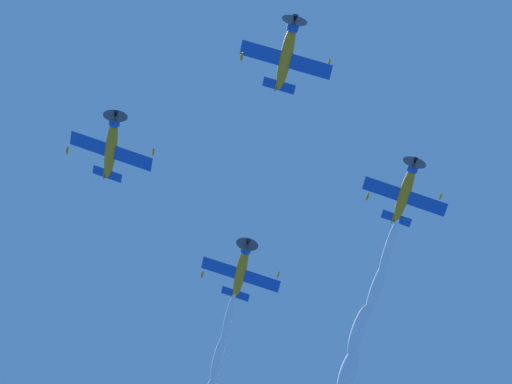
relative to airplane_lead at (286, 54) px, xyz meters
The scene contains 4 objects.
airplane_lead is the anchor object (origin of this frame).
airplane_left_wingman 21.32m from the airplane_lead, 122.63° to the left, with size 8.55×9.19×3.60m.
airplane_right_wingman 21.37m from the airplane_lead, 138.57° to the right, with size 8.56×9.24×3.34m.
airplane_slot_tail 27.90m from the airplane_lead, behind, with size 8.55×9.36×3.18m.
Camera 1 is at (35.05, -13.18, 1.75)m, focal length 67.02 mm.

